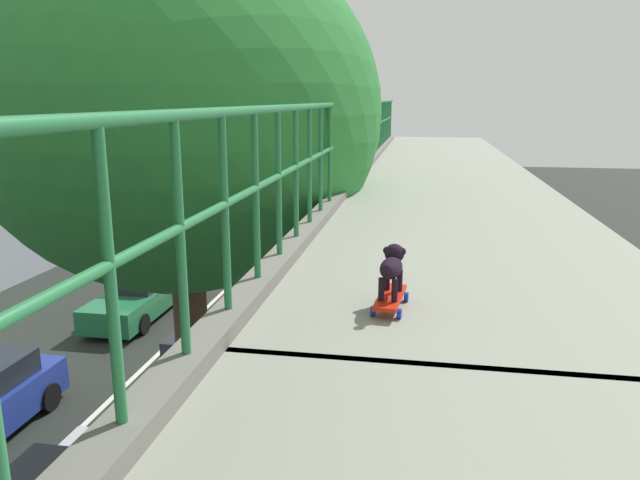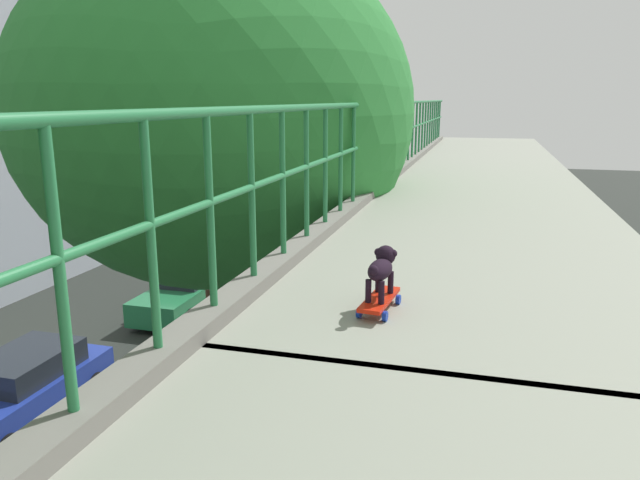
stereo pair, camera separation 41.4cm
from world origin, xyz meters
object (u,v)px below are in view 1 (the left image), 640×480
at_px(car_grey_fifth, 212,356).
at_px(toy_skateboard, 390,298).
at_px(car_red_taxi_seventh, 272,280).
at_px(small_dog, 392,265).
at_px(car_green_sixth, 139,295).
at_px(city_bus, 256,191).

distance_m(car_grey_fifth, toy_skateboard, 11.32).
height_order(car_grey_fifth, car_red_taxi_seventh, car_grey_fifth).
bearing_deg(toy_skateboard, small_dog, 83.92).
height_order(car_red_taxi_seventh, small_dog, small_dog).
bearing_deg(car_grey_fifth, car_green_sixth, 133.77).
bearing_deg(city_bus, car_grey_fifth, -77.49).
bearing_deg(car_grey_fifth, small_dog, -62.90).
bearing_deg(car_red_taxi_seventh, toy_skateboard, -72.86).
xyz_separation_m(car_grey_fifth, car_red_taxi_seventh, (-0.12, 6.33, -0.03)).
height_order(car_green_sixth, toy_skateboard, toy_skateboard).
distance_m(car_grey_fifth, small_dog, 11.38).
bearing_deg(car_red_taxi_seventh, car_green_sixth, -147.48).
bearing_deg(car_green_sixth, car_red_taxi_seventh, 32.52).
bearing_deg(small_dog, car_grey_fifth, 117.10).
xyz_separation_m(car_grey_fifth, car_green_sixth, (-3.81, 3.98, -0.01)).
xyz_separation_m(city_bus, small_dog, (8.75, -27.55, 3.89)).
xyz_separation_m(car_red_taxi_seventh, city_bus, (-3.98, 12.12, 1.15)).
bearing_deg(car_grey_fifth, city_bus, 102.51).
relative_size(car_grey_fifth, toy_skateboard, 8.73).
bearing_deg(small_dog, car_red_taxi_seventh, 107.18).
height_order(car_red_taxi_seventh, city_bus, city_bus).
bearing_deg(toy_skateboard, car_red_taxi_seventh, 107.14).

